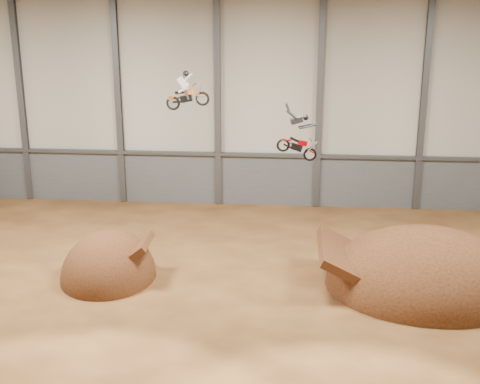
% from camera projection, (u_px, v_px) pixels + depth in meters
% --- Properties ---
extents(floor, '(40.00, 40.00, 0.00)m').
position_uv_depth(floor, '(254.00, 304.00, 31.79)').
color(floor, '#4B2C14').
rests_on(floor, ground).
extents(back_wall, '(40.00, 0.10, 14.00)m').
position_uv_depth(back_wall, '(268.00, 103.00, 43.92)').
color(back_wall, beige).
rests_on(back_wall, ground).
extents(lower_band_back, '(39.80, 0.18, 3.50)m').
position_uv_depth(lower_band_back, '(267.00, 180.00, 45.41)').
color(lower_band_back, '#515458').
rests_on(lower_band_back, ground).
extents(steel_rail, '(39.80, 0.35, 0.20)m').
position_uv_depth(steel_rail, '(267.00, 155.00, 44.72)').
color(steel_rail, '#47494F').
rests_on(steel_rail, lower_band_back).
extents(steel_column_0, '(0.40, 0.36, 13.90)m').
position_uv_depth(steel_column_0, '(21.00, 100.00, 45.02)').
color(steel_column_0, '#47494F').
rests_on(steel_column_0, ground).
extents(steel_column_1, '(0.40, 0.36, 13.90)m').
position_uv_depth(steel_column_1, '(118.00, 102.00, 44.50)').
color(steel_column_1, '#47494F').
rests_on(steel_column_1, ground).
extents(steel_column_2, '(0.40, 0.36, 13.90)m').
position_uv_depth(steel_column_2, '(218.00, 103.00, 43.99)').
color(steel_column_2, '#47494F').
rests_on(steel_column_2, ground).
extents(steel_column_3, '(0.40, 0.36, 13.90)m').
position_uv_depth(steel_column_3, '(319.00, 104.00, 43.47)').
color(steel_column_3, '#47494F').
rests_on(steel_column_3, ground).
extents(steel_column_4, '(0.40, 0.36, 13.90)m').
position_uv_depth(steel_column_4, '(423.00, 106.00, 42.95)').
color(steel_column_4, '#47494F').
rests_on(steel_column_4, ground).
extents(takeoff_ramp, '(4.86, 5.61, 4.86)m').
position_uv_depth(takeoff_ramp, '(109.00, 277.00, 34.67)').
color(takeoff_ramp, '#361B0D').
rests_on(takeoff_ramp, ground).
extents(landing_ramp, '(10.01, 8.85, 5.77)m').
position_uv_depth(landing_ramp, '(424.00, 286.00, 33.69)').
color(landing_ramp, '#361B0D').
rests_on(landing_ramp, ground).
extents(fmx_rider_a, '(2.74, 1.06, 2.51)m').
position_uv_depth(fmx_rider_a, '(189.00, 88.00, 35.25)').
color(fmx_rider_a, '#CB5B0D').
extents(fmx_rider_b, '(3.39, 1.18, 3.09)m').
position_uv_depth(fmx_rider_b, '(295.00, 132.00, 31.97)').
color(fmx_rider_b, '#B10009').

